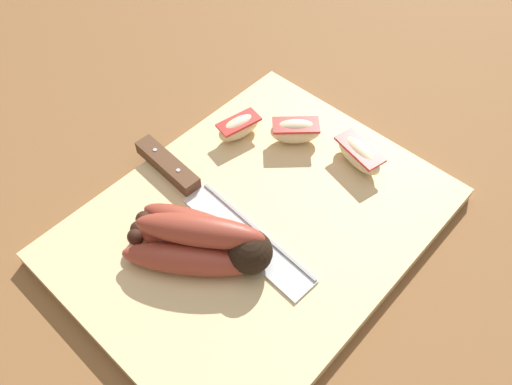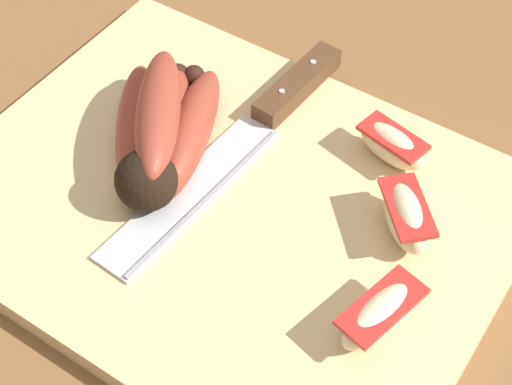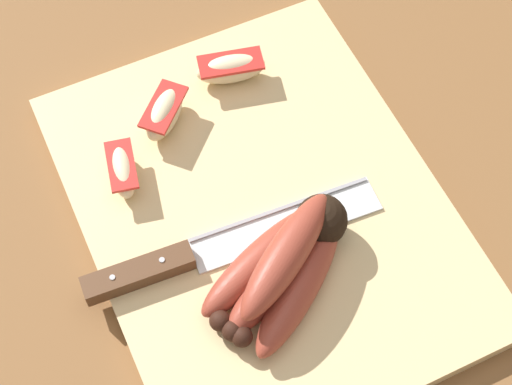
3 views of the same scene
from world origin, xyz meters
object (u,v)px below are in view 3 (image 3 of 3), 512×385
(chefs_knife, at_px, (191,255))
(apple_wedge_middle, at_px, (164,113))
(apple_wedge_near, at_px, (123,170))
(apple_wedge_far, at_px, (231,68))
(banana_bunch, at_px, (286,264))

(chefs_knife, distance_m, apple_wedge_middle, 0.15)
(apple_wedge_near, bearing_deg, chefs_knife, 13.51)
(chefs_knife, xyz_separation_m, apple_wedge_far, (-0.17, 0.11, 0.01))
(chefs_knife, relative_size, apple_wedge_far, 3.79)
(banana_bunch, height_order, apple_wedge_near, banana_bunch)
(apple_wedge_middle, relative_size, apple_wedge_far, 0.86)
(apple_wedge_near, height_order, apple_wedge_middle, apple_wedge_middle)
(banana_bunch, height_order, apple_wedge_far, banana_bunch)
(chefs_knife, distance_m, apple_wedge_near, 0.11)
(chefs_knife, height_order, apple_wedge_far, apple_wedge_far)
(apple_wedge_middle, bearing_deg, banana_bunch, 10.25)
(banana_bunch, xyz_separation_m, apple_wedge_far, (-0.22, 0.05, -0.01))
(banana_bunch, distance_m, apple_wedge_far, 0.22)
(banana_bunch, distance_m, apple_wedge_middle, 0.20)
(apple_wedge_far, bearing_deg, apple_wedge_near, -65.11)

